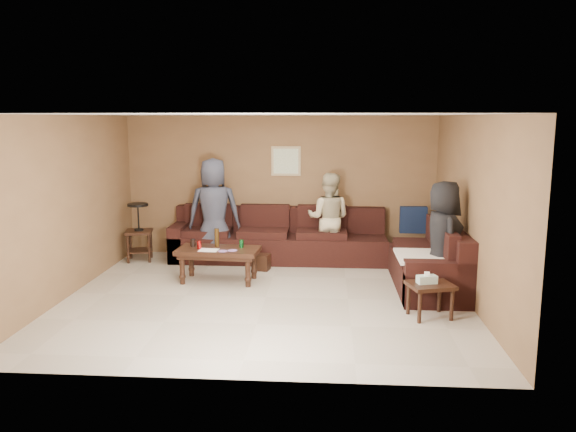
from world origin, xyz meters
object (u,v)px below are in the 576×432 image
object	(u,v)px
side_table_right	(430,288)
person_right	(443,239)
coffee_table	(218,254)
sectional_sofa	(325,250)
person_left	(214,211)
end_table_left	(139,231)
waste_bin	(263,262)
person_middle	(329,218)

from	to	relation	value
side_table_right	person_right	xyz separation A→B (m)	(0.31, 0.87, 0.43)
coffee_table	sectional_sofa	bearing A→B (deg)	26.16
person_left	person_right	distance (m)	3.86
end_table_left	person_right	bearing A→B (deg)	-18.81
coffee_table	person_right	distance (m)	3.29
person_right	end_table_left	bearing A→B (deg)	62.87
waste_bin	person_left	size ratio (longest dim) A/B	0.15
side_table_right	person_right	size ratio (longest dim) A/B	0.39
end_table_left	person_right	size ratio (longest dim) A/B	0.62
end_table_left	person_middle	bearing A→B (deg)	1.93
person_left	person_right	size ratio (longest dim) A/B	1.11
coffee_table	person_right	xyz separation A→B (m)	(3.23, -0.50, 0.38)
waste_bin	person_right	distance (m)	2.96
end_table_left	side_table_right	world-z (taller)	end_table_left
sectional_sofa	side_table_right	world-z (taller)	sectional_sofa
person_middle	person_right	size ratio (longest dim) A/B	0.95
person_left	side_table_right	bearing A→B (deg)	133.61
person_right	side_table_right	bearing A→B (deg)	152.02
coffee_table	person_right	bearing A→B (deg)	-8.79
sectional_sofa	person_middle	xyz separation A→B (m)	(0.05, 0.47, 0.45)
waste_bin	person_left	distance (m)	1.24
end_table_left	side_table_right	bearing A→B (deg)	-29.09
coffee_table	side_table_right	bearing A→B (deg)	-25.15
coffee_table	end_table_left	distance (m)	1.98
person_middle	person_right	distance (m)	2.35
side_table_right	waste_bin	size ratio (longest dim) A/B	2.39
end_table_left	side_table_right	size ratio (longest dim) A/B	1.60
sectional_sofa	person_middle	size ratio (longest dim) A/B	3.01
sectional_sofa	side_table_right	bearing A→B (deg)	-58.94
end_table_left	waste_bin	bearing A→B (deg)	-12.08
person_left	person_middle	size ratio (longest dim) A/B	1.16
person_left	sectional_sofa	bearing A→B (deg)	161.88
sectional_sofa	person_left	size ratio (longest dim) A/B	2.59
end_table_left	side_table_right	xyz separation A→B (m)	(4.53, -2.52, -0.14)
side_table_right	waste_bin	world-z (taller)	side_table_right
end_table_left	person_right	world-z (taller)	person_right
waste_bin	person_middle	size ratio (longest dim) A/B	0.17
sectional_sofa	person_middle	distance (m)	0.65
end_table_left	person_right	distance (m)	5.12
sectional_sofa	coffee_table	distance (m)	1.80
side_table_right	person_middle	world-z (taller)	person_middle
coffee_table	person_middle	size ratio (longest dim) A/B	0.82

